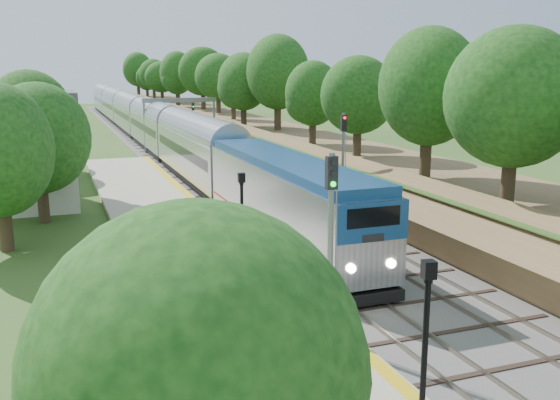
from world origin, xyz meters
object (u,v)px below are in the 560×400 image
object	(u,v)px
lamppost_mid	(424,366)
signal_farside	(343,153)
signal_gantry	(180,110)
lamppost_far	(242,229)
station_building	(13,150)
signal_platform	(331,226)
train	(142,123)

from	to	relation	value
lamppost_mid	signal_farside	xyz separation A→B (m)	(9.67, 24.37, 1.64)
signal_gantry	lamppost_far	xyz separation A→B (m)	(-6.20, -44.65, -2.36)
signal_farside	station_building	bearing A→B (deg)	154.63
lamppost_mid	lamppost_far	world-z (taller)	lamppost_mid
lamppost_far	signal_platform	size ratio (longest dim) A/B	0.72
station_building	lamppost_mid	size ratio (longest dim) A/B	1.79
signal_gantry	station_building	bearing A→B (deg)	-123.38
lamppost_far	signal_platform	bearing A→B (deg)	-83.76
lamppost_mid	lamppost_far	bearing A→B (deg)	91.05
lamppost_far	signal_gantry	bearing A→B (deg)	82.09
train	signal_gantry	bearing A→B (deg)	-78.97
train	signal_farside	size ratio (longest dim) A/B	19.26
station_building	lamppost_far	distance (m)	22.24
signal_gantry	lamppost_mid	xyz separation A→B (m)	(-5.94, -58.94, -2.29)
lamppost_mid	signal_farside	size ratio (longest dim) A/B	0.73
signal_gantry	signal_farside	distance (m)	34.78
lamppost_mid	signal_farside	world-z (taller)	signal_farside
lamppost_mid	signal_platform	bearing A→B (deg)	85.12
signal_platform	signal_farside	size ratio (longest dim) A/B	0.98
signal_platform	lamppost_far	bearing A→B (deg)	96.24
station_building	signal_platform	bearing A→B (deg)	-67.86
signal_gantry	lamppost_mid	bearing A→B (deg)	-95.76
signal_gantry	lamppost_far	world-z (taller)	signal_gantry
lamppost_mid	signal_platform	distance (m)	6.95
lamppost_far	signal_farside	size ratio (longest dim) A/B	0.70
lamppost_mid	train	bearing A→B (deg)	87.23
station_building	lamppost_far	size ratio (longest dim) A/B	1.85
station_building	lamppost_far	xyz separation A→B (m)	(10.27, -19.66, -1.63)
train	signal_farside	distance (m)	47.69
signal_platform	station_building	bearing A→B (deg)	112.14
station_building	train	distance (m)	40.22
train	signal_platform	world-z (taller)	signal_platform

